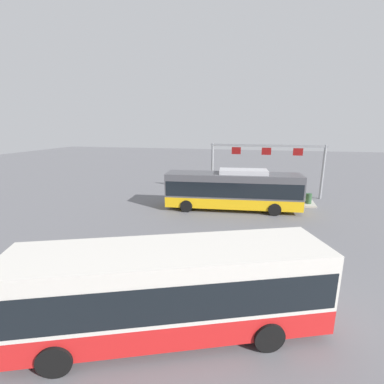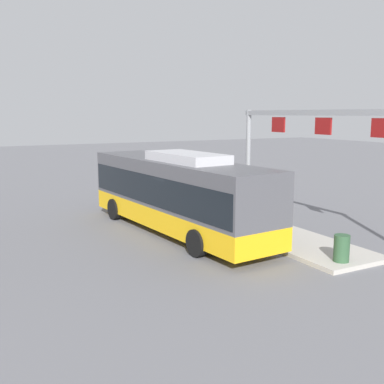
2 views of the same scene
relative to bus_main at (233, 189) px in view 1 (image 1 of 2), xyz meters
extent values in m
plane|color=slate|center=(0.01, 0.00, -1.81)|extent=(120.00, 120.00, 0.00)
cube|color=#B2ADA3|center=(-2.15, -3.34, -1.73)|extent=(10.00, 2.80, 0.16)
cube|color=#EAAD14|center=(0.01, 0.00, -1.04)|extent=(11.23, 3.49, 0.85)
cube|color=#4C4C51|center=(0.01, 0.00, 0.34)|extent=(11.23, 3.49, 1.90)
cube|color=black|center=(0.01, 0.00, 0.14)|extent=(11.02, 3.51, 1.20)
cube|color=black|center=(5.53, 0.50, 0.24)|extent=(0.23, 2.12, 1.50)
cube|color=#B7B7BC|center=(-0.82, -0.07, 1.47)|extent=(4.01, 2.09, 0.36)
cube|color=orange|center=(5.46, 0.50, 1.09)|extent=(0.28, 1.75, 0.28)
cylinder|color=black|center=(3.61, 1.53, -1.31)|extent=(1.02, 0.39, 1.00)
cylinder|color=black|center=(3.83, -0.86, -1.31)|extent=(1.02, 0.39, 1.00)
cylinder|color=black|center=(-3.41, 0.89, -1.31)|extent=(1.02, 0.39, 1.00)
cylinder|color=black|center=(-3.20, -1.50, -1.31)|extent=(1.02, 0.39, 1.00)
cube|color=red|center=(0.82, 14.61, -1.04)|extent=(10.55, 6.06, 0.85)
cube|color=silver|center=(0.82, 14.61, 0.34)|extent=(10.55, 6.06, 1.90)
cube|color=black|center=(0.82, 14.61, 0.14)|extent=(10.37, 6.02, 1.20)
cylinder|color=black|center=(3.53, 16.94, -1.31)|extent=(1.04, 0.64, 1.00)
cylinder|color=black|center=(4.39, 14.70, -1.31)|extent=(1.04, 0.64, 1.00)
cylinder|color=black|center=(-2.39, 14.66, -1.31)|extent=(1.04, 0.64, 1.00)
cylinder|color=black|center=(-1.52, 12.42, -1.31)|extent=(1.04, 0.64, 1.00)
cylinder|color=black|center=(2.65, -2.90, -1.23)|extent=(0.37, 0.37, 0.85)
cylinder|color=gray|center=(2.65, -2.90, -0.50)|extent=(0.45, 0.45, 0.60)
sphere|color=brown|center=(2.65, -2.90, -0.09)|extent=(0.22, 0.22, 0.22)
cube|color=#335993|center=(2.55, -3.14, -0.47)|extent=(0.33, 0.28, 0.40)
cylinder|color=#476B4C|center=(1.71, -3.28, -1.23)|extent=(0.31, 0.31, 0.85)
cylinder|color=#334C8C|center=(1.71, -3.28, -0.50)|extent=(0.38, 0.38, 0.60)
sphere|color=#9E755B|center=(1.71, -3.28, -0.09)|extent=(0.22, 0.22, 0.22)
cube|color=#4C8447|center=(1.68, -3.54, -0.47)|extent=(0.30, 0.21, 0.40)
cylinder|color=maroon|center=(0.54, -2.76, -1.23)|extent=(0.38, 0.38, 0.85)
cylinder|color=maroon|center=(0.54, -2.76, -0.50)|extent=(0.47, 0.47, 0.60)
sphere|color=tan|center=(0.54, -2.76, -0.09)|extent=(0.22, 0.22, 0.22)
cube|color=#26262D|center=(0.41, -2.98, -0.47)|extent=(0.33, 0.30, 0.40)
cylinder|color=gray|center=(-8.09, -5.45, 0.79)|extent=(0.24, 0.24, 5.20)
cylinder|color=gray|center=(2.58, -5.45, 0.79)|extent=(0.24, 0.24, 5.20)
cube|color=gray|center=(-2.75, -5.45, 3.24)|extent=(11.06, 0.20, 0.24)
cube|color=maroon|center=(-5.69, -5.45, 2.69)|extent=(0.90, 0.08, 0.70)
cube|color=maroon|center=(-2.75, -5.45, 2.69)|extent=(0.90, 0.08, 0.70)
cube|color=maroon|center=(0.18, -5.45, 2.69)|extent=(0.90, 0.08, 0.70)
cylinder|color=#2D5133|center=(-6.57, -2.85, -1.20)|extent=(0.52, 0.52, 0.90)
camera|label=1|loc=(-1.66, 22.16, 5.12)|focal=25.23mm
camera|label=2|loc=(-17.26, 8.50, 3.19)|focal=43.35mm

